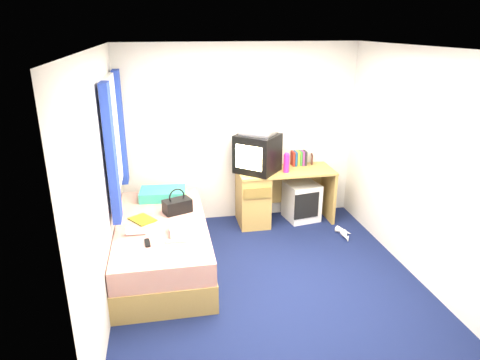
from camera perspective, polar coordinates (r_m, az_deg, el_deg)
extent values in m
plane|color=#0C1438|center=(4.75, 3.76, -13.15)|extent=(3.40, 3.40, 0.00)
plane|color=white|center=(3.99, 4.57, 17.15)|extent=(3.40, 3.40, 0.00)
plane|color=silver|center=(5.81, -0.05, 6.09)|extent=(3.20, 0.00, 3.20)
plane|color=silver|center=(2.76, 13.08, -10.91)|extent=(3.20, 0.00, 3.20)
plane|color=silver|center=(4.13, -17.89, -0.71)|extent=(0.00, 3.40, 3.40)
plane|color=silver|center=(4.86, 22.73, 1.73)|extent=(0.00, 3.40, 3.40)
cube|color=tan|center=(5.00, -10.18, -9.59)|extent=(1.00, 2.00, 0.30)
cube|color=olive|center=(4.67, -3.86, -11.46)|extent=(0.02, 0.70, 0.18)
cube|color=white|center=(4.88, -10.38, -6.83)|extent=(0.98, 1.98, 0.24)
cube|color=#1B75B3|center=(5.44, -10.27, -1.84)|extent=(0.58, 0.40, 0.12)
cube|color=tan|center=(5.81, 6.11, 1.20)|extent=(1.30, 0.55, 0.03)
cube|color=tan|center=(5.84, 1.73, -2.54)|extent=(0.40, 0.52, 0.72)
cube|color=tan|center=(6.14, 11.63, -1.79)|extent=(0.04, 0.52, 0.72)
cube|color=tan|center=(6.20, 7.59, -0.44)|extent=(0.78, 0.03, 0.55)
cube|color=white|center=(6.07, 8.20, -2.81)|extent=(0.49, 0.49, 0.53)
cube|color=black|center=(5.66, 2.35, 3.60)|extent=(0.69, 0.68, 0.50)
cube|color=#F9E19D|center=(5.46, 1.19, 3.00)|extent=(0.30, 0.26, 0.31)
cube|color=silver|center=(5.58, 2.39, 6.46)|extent=(0.51, 0.49, 0.08)
cube|color=maroon|center=(5.98, 7.05, 2.87)|extent=(0.03, 0.13, 0.20)
cube|color=navy|center=(5.99, 7.37, 2.88)|extent=(0.03, 0.13, 0.20)
cube|color=gold|center=(6.00, 7.69, 2.90)|extent=(0.03, 0.13, 0.20)
cube|color=#337F33|center=(6.02, 8.01, 2.91)|extent=(0.03, 0.13, 0.20)
cube|color=#7F337F|center=(6.03, 8.32, 2.93)|extent=(0.03, 0.13, 0.20)
cube|color=#262626|center=(6.04, 8.64, 2.94)|extent=(0.03, 0.13, 0.20)
cube|color=black|center=(6.10, 9.54, 2.78)|extent=(0.05, 0.12, 0.14)
cylinder|color=#F02188|center=(5.68, 6.20, 2.19)|extent=(0.09, 0.09, 0.24)
cylinder|color=white|center=(5.78, 4.55, 2.20)|extent=(0.06, 0.06, 0.17)
cube|color=black|center=(5.01, -8.36, -3.45)|extent=(0.36, 0.28, 0.16)
torus|color=black|center=(4.97, -8.43, -2.19)|extent=(0.19, 0.09, 0.19)
cube|color=silver|center=(4.53, -7.57, -6.53)|extent=(0.28, 0.23, 0.09)
cube|color=#C4CC16|center=(4.92, -12.88, -5.16)|extent=(0.33, 0.35, 0.01)
cylinder|color=white|center=(4.59, -13.70, -6.70)|extent=(0.20, 0.08, 0.07)
cube|color=yellow|center=(4.39, -8.54, -8.07)|extent=(0.22, 0.08, 0.01)
cube|color=black|center=(4.40, -12.24, -8.19)|extent=(0.07, 0.16, 0.02)
cube|color=silver|center=(4.92, -16.79, 5.67)|extent=(0.02, 0.90, 1.10)
cube|color=white|center=(4.81, -17.38, 12.50)|extent=(0.06, 1.06, 0.08)
cube|color=white|center=(5.09, -16.03, -0.77)|extent=(0.06, 1.06, 0.08)
cube|color=navy|center=(4.36, -16.80, 3.22)|extent=(0.08, 0.24, 1.40)
cube|color=navy|center=(5.50, -15.64, 6.69)|extent=(0.08, 0.24, 1.40)
cone|color=silver|center=(5.82, 13.68, -6.66)|extent=(0.20, 0.23, 0.09)
cone|color=silver|center=(5.70, 13.89, -7.29)|extent=(0.13, 0.23, 0.09)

